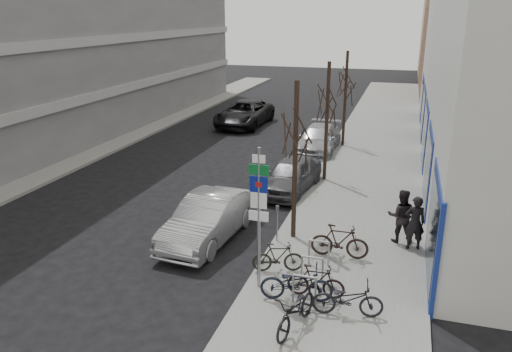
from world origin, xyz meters
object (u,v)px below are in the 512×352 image
Objects in this scene: meter_back at (329,142)px; bike_near_right at (316,281)px; bike_mid_inner at (278,257)px; bike_near_left at (296,308)px; pedestrian_far at (401,216)px; meter_mid at (309,172)px; bike_mid_curb at (297,280)px; meter_front at (277,220)px; lane_car at (244,114)px; bike_far_curb at (348,296)px; tree_mid at (328,94)px; parked_car_front at (208,219)px; tree_near at (296,124)px; bike_far_inner at (340,241)px; tree_far at (346,76)px; parked_car_mid at (291,175)px; bike_rack at (312,267)px; highway_sign_pole at (259,210)px; parked_car_back at (319,139)px; pedestrian_near at (415,223)px.

meter_back reaches higher than bike_near_right.
bike_near_left is at bearing -174.88° from bike_mid_inner.
pedestrian_far is at bearing 82.59° from bike_near_left.
meter_mid is 9.02m from bike_mid_curb.
meter_front is 0.21× the size of lane_car.
tree_mid is at bearing 3.64° from bike_far_curb.
meter_back is 0.26× the size of parked_car_front.
tree_near reaches higher than bike_far_curb.
bike_far_inner reaches higher than bike_mid_inner.
tree_near is at bearing -64.70° from lane_car.
bike_mid_curb is at bearing -166.22° from bike_mid_inner.
bike_mid_inner is 2.17m from bike_far_inner.
tree_far is 8.62m from meter_mid.
bike_far_curb reaches higher than bike_near_right.
bike_mid_curb is (1.42, -14.41, -0.17)m from meter_back.
bike_near_right is (1.43, -3.61, -3.47)m from tree_near.
tree_mid reaches higher than bike_far_inner.
bike_near_left is at bearing -83.92° from tree_mid.
lane_car is (-6.12, 12.16, 0.10)m from parked_car_mid.
parked_car_front reaches higher than parked_car_mid.
lane_car is at bearing 119.83° from meter_mid.
pedestrian_far is at bearing 10.34° from tree_near.
bike_rack is 0.51× the size of parked_car_mid.
parked_car_mid is at bearing 96.85° from highway_sign_pole.
meter_back reaches higher than bike_far_curb.
bike_far_curb is at bearing -52.92° from meter_front.
parked_car_back is at bearing 87.54° from parked_car_front.
pedestrian_near is (6.75, 1.03, 0.27)m from parked_car_front.
lane_car is (-8.56, 22.14, 0.11)m from bike_near_left.
bike_mid_inner is 0.31× the size of parked_car_back.
highway_sign_pole is 16.59m from tree_far.
lane_car is at bearing 136.67° from meter_back.
tree_near is 1.15× the size of parked_car_front.
tree_near reaches higher than parked_car_front.
tree_mid is 7.70m from meter_front.
pedestrian_far reaches higher than lane_car.
tree_far reaches higher than pedestrian_near.
parked_car_back is (-1.20, 11.68, -3.38)m from tree_near.
bike_rack is 0.41× the size of tree_mid.
bike_rack is (1.40, 0.61, -1.80)m from highway_sign_pole.
tree_far is 3.82m from parked_car_back.
meter_back is (-1.65, 13.40, 0.26)m from bike_rack.
tree_near is at bearing -87.55° from meter_back.
bike_near_right is at bearing -28.60° from parked_car_front.
tree_near is at bearing 56.34° from bike_far_inner.
tree_near is 3.26m from meter_front.
bike_rack is 14.77m from parked_car_back.
bike_far_inner is (0.53, 1.81, 0.05)m from bike_rack.
pedestrian_far is at bearing 48.24° from highway_sign_pole.
tree_mid is 8.01m from pedestrian_near.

